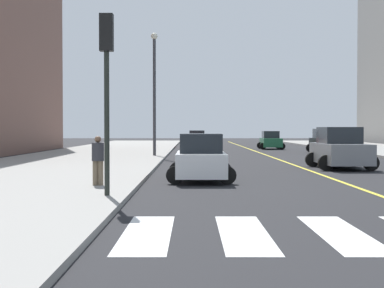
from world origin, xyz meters
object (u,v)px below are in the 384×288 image
(car_green_fifth, at_px, (272,141))
(car_white_fourth, at_px, (202,159))
(traffic_light_far_corner, at_px, (108,68))
(car_red_second, at_px, (198,140))
(street_lamp, at_px, (155,84))
(pedestrian_walking_west, at_px, (99,158))
(car_black_nearest, at_px, (327,142))
(car_gray_third, at_px, (341,149))

(car_green_fifth, bearing_deg, car_white_fourth, 78.26)
(traffic_light_far_corner, bearing_deg, car_white_fourth, 65.41)
(car_red_second, xyz_separation_m, traffic_light_far_corner, (-2.79, -43.08, 2.75))
(traffic_light_far_corner, relative_size, street_lamp, 0.59)
(car_green_fifth, height_order, pedestrian_walking_west, same)
(car_green_fifth, bearing_deg, street_lamp, 58.49)
(car_black_nearest, height_order, street_lamp, street_lamp)
(traffic_light_far_corner, relative_size, pedestrian_walking_west, 3.11)
(car_gray_third, height_order, car_white_fourth, car_gray_third)
(car_gray_third, xyz_separation_m, car_green_fifth, (0.26, 26.58, -0.14))
(car_white_fourth, bearing_deg, pedestrian_walking_west, -137.54)
(car_green_fifth, relative_size, street_lamp, 0.47)
(car_white_fourth, distance_m, pedestrian_walking_west, 4.48)
(street_lamp, bearing_deg, car_gray_third, -47.10)
(car_gray_third, bearing_deg, street_lamp, -47.69)
(car_white_fourth, height_order, street_lamp, street_lamp)
(car_black_nearest, relative_size, street_lamp, 0.54)
(car_black_nearest, bearing_deg, car_white_fourth, 68.71)
(car_black_nearest, relative_size, car_white_fourth, 1.11)
(car_red_second, height_order, pedestrian_walking_west, car_red_second)
(car_gray_third, height_order, traffic_light_far_corner, traffic_light_far_corner)
(car_gray_third, height_order, car_green_fifth, car_gray_third)
(car_green_fifth, xyz_separation_m, traffic_light_far_corner, (-9.79, -39.08, 2.77))
(pedestrian_walking_west, bearing_deg, car_red_second, 83.72)
(car_white_fourth, bearing_deg, car_green_fifth, 78.10)
(car_black_nearest, height_order, car_white_fourth, car_black_nearest)
(car_gray_third, bearing_deg, car_black_nearest, -101.62)
(car_red_second, height_order, traffic_light_far_corner, traffic_light_far_corner)
(street_lamp, bearing_deg, car_red_second, 81.46)
(car_red_second, relative_size, pedestrian_walking_west, 2.51)
(traffic_light_far_corner, distance_m, street_lamp, 23.04)
(car_black_nearest, bearing_deg, car_gray_third, 80.39)
(car_red_second, xyz_separation_m, street_lamp, (-3.01, -20.08, 4.11))
(car_black_nearest, distance_m, car_white_fourth, 27.10)
(car_gray_third, xyz_separation_m, traffic_light_far_corner, (-9.53, -12.50, 2.63))
(car_green_fifth, height_order, traffic_light_far_corner, traffic_light_far_corner)
(car_red_second, height_order, street_lamp, street_lamp)
(car_red_second, height_order, car_white_fourth, car_white_fourth)
(car_black_nearest, xyz_separation_m, street_lamp, (-13.31, -7.74, 4.03))
(car_black_nearest, bearing_deg, car_green_fifth, -67.07)
(car_gray_third, distance_m, car_white_fourth, 9.67)
(pedestrian_walking_west, xyz_separation_m, street_lamp, (0.47, 20.27, 3.92))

